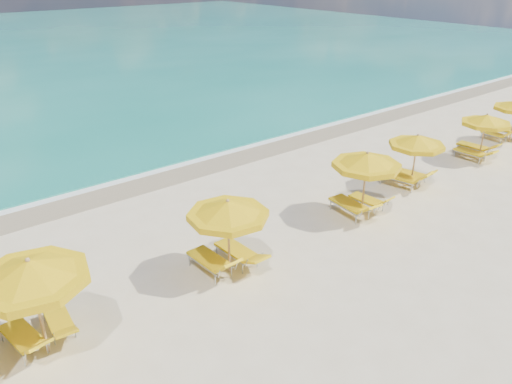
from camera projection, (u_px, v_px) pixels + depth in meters
ground_plane at (285, 241)px, 16.13m from camera, size 120.00×120.00×0.00m
wet_sand_band at (170, 172)px, 21.37m from camera, size 120.00×2.60×0.01m
foam_line at (161, 167)px, 21.93m from camera, size 120.00×1.20×0.03m
whitecap_far at (152, 81)px, 37.65m from camera, size 18.00×0.30×0.05m
umbrella_2 at (30, 273)px, 10.64m from camera, size 2.84×2.84×2.55m
umbrella_3 at (228, 210)px, 13.70m from camera, size 2.82×2.82×2.35m
umbrella_4 at (367, 161)px, 16.93m from camera, size 2.38×2.38×2.40m
umbrella_5 at (417, 142)px, 19.30m from camera, size 2.86×2.86×2.19m
umbrella_6 at (486, 120)px, 22.01m from camera, size 2.42×2.42×2.16m
lounger_2_left at (24, 341)px, 11.55m from camera, size 0.85×1.85×0.77m
lounger_2_right at (59, 323)px, 12.16m from camera, size 0.69×1.72×0.61m
lounger_3_left at (211, 265)px, 14.42m from camera, size 0.72×1.94×0.89m
lounger_3_right at (238, 255)px, 14.90m from camera, size 0.69×1.98×0.70m
lounger_4_left at (350, 209)px, 17.65m from camera, size 0.86×2.07×0.88m
lounger_4_right at (367, 203)px, 18.16m from camera, size 0.65×1.68×0.77m
lounger_5_left at (401, 181)px, 19.90m from camera, size 1.04×2.06×0.91m
lounger_5_right at (411, 177)px, 20.42m from camera, size 0.84×1.70×0.71m
lounger_6_left at (471, 155)px, 22.62m from camera, size 0.66×1.86×0.73m
lounger_6_right at (474, 150)px, 23.29m from camera, size 0.76×1.92×0.77m
lounger_7_left at (495, 137)px, 25.08m from camera, size 0.62×1.57×0.76m
lounger_7_right at (506, 133)px, 25.51m from camera, size 0.86×2.06×0.72m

